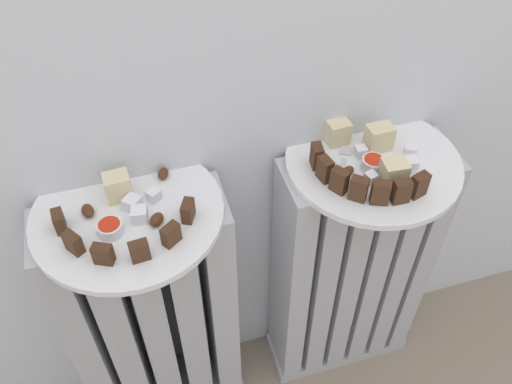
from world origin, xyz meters
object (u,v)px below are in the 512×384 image
radiator_left (155,322)px  jam_bowl_left (110,228)px  radiator_right (349,273)px  plate_right (373,162)px  plate_left (128,213)px  jam_bowl_right (373,163)px  fork (344,163)px

radiator_left → jam_bowl_left: (-0.03, -0.04, 0.35)m
radiator_right → jam_bowl_left: size_ratio=16.08×
radiator_right → plate_right: plate_right is taller
plate_right → jam_bowl_left: jam_bowl_left is taller
radiator_left → jam_bowl_left: size_ratio=16.08×
jam_bowl_left → plate_left: bearing=53.4°
jam_bowl_right → plate_left: bearing=177.1°
plate_left → jam_bowl_right: size_ratio=7.79×
plate_left → jam_bowl_right: (0.42, -0.02, 0.02)m
radiator_right → plate_left: plate_left is taller
radiator_left → radiator_right: bearing=-0.0°
plate_left → plate_right: (0.43, 0.00, 0.00)m
radiator_left → plate_left: bearing=-90.0°
fork → plate_right: bearing=-4.1°
plate_left → jam_bowl_right: bearing=-2.9°
plate_left → jam_bowl_right: 0.42m
plate_right → radiator_right: bearing=-90.0°
jam_bowl_right → fork: bearing=148.3°
fork → jam_bowl_right: bearing=-31.7°
jam_bowl_left → jam_bowl_right: 0.45m
radiator_right → fork: fork is taller
radiator_right → fork: size_ratio=6.45×
plate_right → jam_bowl_left: bearing=-175.2°
jam_bowl_left → fork: jam_bowl_left is taller
radiator_left → radiator_right: same height
radiator_left → jam_bowl_right: bearing=-2.9°
radiator_right → plate_right: 0.33m
plate_right → jam_bowl_right: jam_bowl_right is taller
plate_left → fork: size_ratio=3.10×
plate_left → jam_bowl_left: bearing=-126.6°
jam_bowl_left → jam_bowl_right: (0.45, 0.02, 0.00)m
radiator_left → radiator_right: (0.43, -0.00, 0.00)m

